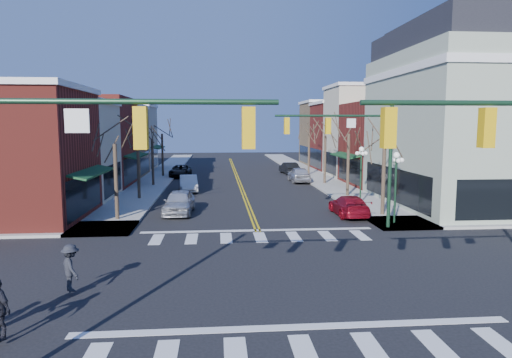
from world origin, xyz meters
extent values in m
plane|color=black|center=(0.00, 0.00, 0.00)|extent=(160.00, 160.00, 0.00)
cube|color=#9E9B93|center=(-8.75, 20.00, 0.07)|extent=(3.50, 70.00, 0.15)
cube|color=#9E9B93|center=(8.75, 20.00, 0.07)|extent=(3.50, 70.00, 0.15)
cube|color=beige|center=(-15.50, 19.50, 3.75)|extent=(10.00, 7.00, 7.50)
cube|color=maroon|center=(-15.50, 27.50, 4.25)|extent=(10.00, 9.00, 8.50)
cube|color=#8C704D|center=(-15.50, 35.75, 3.90)|extent=(10.00, 7.50, 7.80)
cube|color=beige|center=(-15.50, 43.50, 4.10)|extent=(10.00, 8.00, 8.20)
cube|color=maroon|center=(15.50, 25.75, 4.00)|extent=(10.00, 8.50, 8.00)
cube|color=beige|center=(15.50, 33.50, 5.00)|extent=(10.00, 7.00, 10.00)
cube|color=maroon|center=(15.50, 41.00, 4.25)|extent=(10.00, 8.00, 8.50)
cube|color=#8C704D|center=(15.50, 49.00, 4.50)|extent=(10.00, 8.00, 9.00)
cube|color=#9BA891|center=(16.50, 14.50, 5.50)|extent=(12.00, 14.00, 11.00)
cube|color=white|center=(16.50, 14.50, 9.60)|extent=(12.25, 14.25, 0.50)
cube|color=black|center=(16.50, 14.50, 11.90)|extent=(11.40, 13.40, 1.80)
cube|color=black|center=(16.50, 14.50, 13.00)|extent=(9.80, 11.80, 0.60)
cylinder|color=#14331E|center=(-4.15, -7.40, 6.40)|extent=(6.50, 0.12, 0.12)
cube|color=gold|center=(-3.83, -7.40, 5.85)|extent=(0.28, 0.28, 0.90)
cube|color=gold|center=(-1.55, -7.40, 5.85)|extent=(0.28, 0.28, 0.90)
cylinder|color=#14331E|center=(4.15, -7.40, 6.40)|extent=(6.50, 0.12, 0.12)
cube|color=gold|center=(3.83, -7.40, 5.85)|extent=(0.28, 0.28, 0.90)
cube|color=gold|center=(1.55, -7.40, 5.85)|extent=(0.28, 0.28, 0.90)
cylinder|color=#14331E|center=(7.40, 7.40, 3.60)|extent=(0.20, 0.20, 7.20)
cylinder|color=#14331E|center=(4.15, 7.40, 6.40)|extent=(6.50, 0.12, 0.12)
cube|color=gold|center=(3.83, 7.40, 5.85)|extent=(0.28, 0.28, 0.90)
cube|color=gold|center=(1.55, 7.40, 5.85)|extent=(0.28, 0.28, 0.90)
cylinder|color=#14331E|center=(8.20, 8.50, 2.00)|extent=(0.12, 0.12, 4.00)
sphere|color=white|center=(8.20, 8.50, 4.15)|extent=(0.36, 0.36, 0.36)
cylinder|color=#14331E|center=(8.20, 15.00, 2.00)|extent=(0.12, 0.12, 4.00)
sphere|color=white|center=(8.20, 15.00, 4.15)|extent=(0.36, 0.36, 0.36)
cylinder|color=#382B21|center=(-8.40, 11.00, 2.38)|extent=(0.24, 0.24, 4.76)
cylinder|color=#382B21|center=(-8.40, 19.00, 2.52)|extent=(0.24, 0.24, 5.04)
cylinder|color=#382B21|center=(-8.40, 27.00, 2.27)|extent=(0.24, 0.24, 4.55)
cylinder|color=#382B21|center=(-8.40, 35.00, 2.45)|extent=(0.24, 0.24, 4.90)
cylinder|color=#382B21|center=(8.40, 11.00, 2.31)|extent=(0.24, 0.24, 4.62)
cylinder|color=#382B21|center=(8.40, 19.00, 2.59)|extent=(0.24, 0.24, 5.18)
cylinder|color=#382B21|center=(8.40, 27.00, 2.42)|extent=(0.24, 0.24, 4.83)
cylinder|color=#382B21|center=(8.40, 35.00, 2.48)|extent=(0.24, 0.24, 4.97)
imported|color=silver|center=(-4.80, 13.06, 0.79)|extent=(2.09, 4.70, 1.57)
imported|color=silver|center=(-4.80, 23.37, 0.71)|extent=(1.92, 4.46, 1.43)
imported|color=black|center=(-6.40, 34.76, 0.68)|extent=(2.34, 4.95, 1.37)
imported|color=maroon|center=(6.32, 11.46, 0.66)|extent=(1.89, 4.59, 1.33)
imported|color=silver|center=(6.18, 28.99, 0.80)|extent=(1.89, 4.69, 1.60)
imported|color=black|center=(6.40, 36.89, 0.71)|extent=(2.02, 4.44, 1.41)
imported|color=black|center=(-7.33, -1.41, 0.98)|extent=(1.13, 1.23, 1.66)
camera|label=1|loc=(-2.22, -17.23, 5.92)|focal=32.00mm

